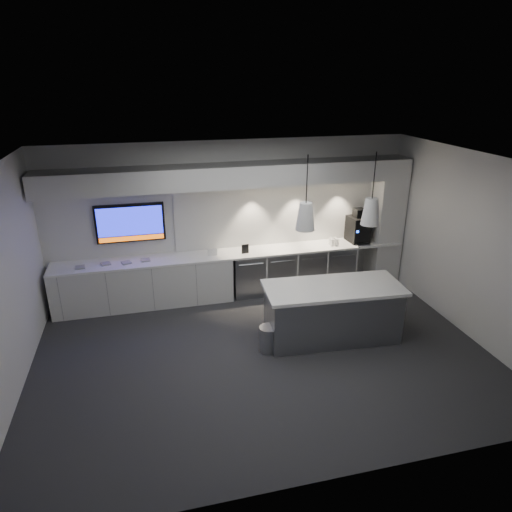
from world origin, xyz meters
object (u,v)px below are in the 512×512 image
object	(u,v)px
coffee_machine	(358,228)
wall_tv	(130,223)
bin	(268,339)
island	(332,312)

from	to	relation	value
coffee_machine	wall_tv	bearing A→B (deg)	173.00
wall_tv	coffee_machine	xyz separation A→B (m)	(4.48, -0.25, -0.38)
bin	island	bearing A→B (deg)	6.72
wall_tv	island	distance (m)	3.99
island	bin	distance (m)	1.15
coffee_machine	bin	bearing A→B (deg)	-143.28
wall_tv	coffee_machine	size ratio (longest dim) A/B	1.80
wall_tv	bin	bearing A→B (deg)	-49.67
island	bin	xyz separation A→B (m)	(-1.11, -0.13, -0.27)
island	coffee_machine	size ratio (longest dim) A/B	3.29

